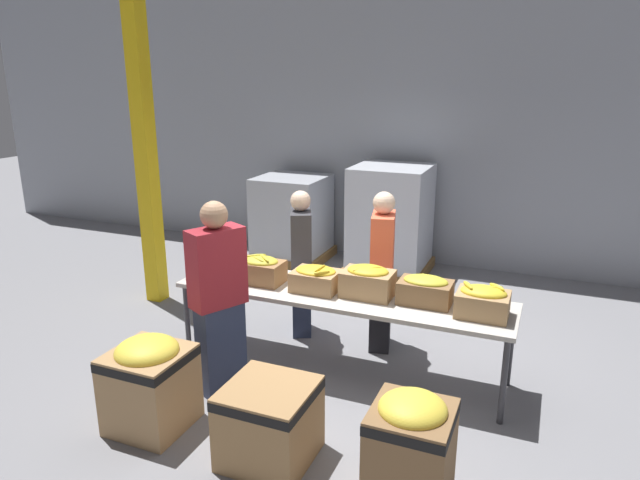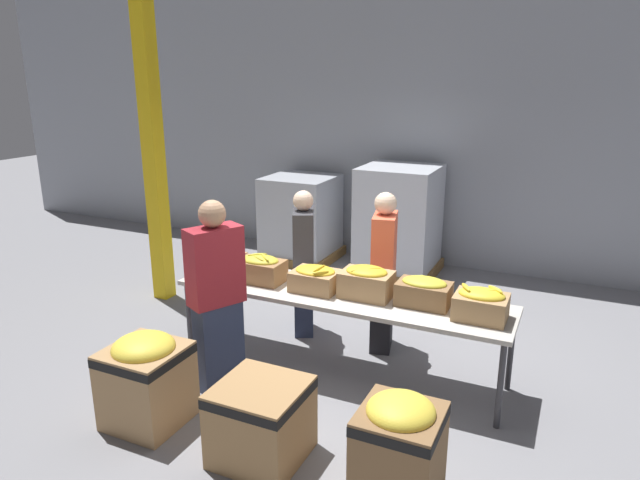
{
  "view_description": "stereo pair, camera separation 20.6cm",
  "coord_description": "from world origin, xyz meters",
  "views": [
    {
      "loc": [
        1.67,
        -4.5,
        2.68
      ],
      "look_at": [
        -0.25,
        0.1,
        1.21
      ],
      "focal_mm": 32.0,
      "sensor_mm": 36.0,
      "label": 1
    },
    {
      "loc": [
        1.86,
        -4.42,
        2.68
      ],
      "look_at": [
        -0.25,
        0.1,
        1.21
      ],
      "focal_mm": 32.0,
      "sensor_mm": 36.0,
      "label": 2
    }
  ],
  "objects": [
    {
      "name": "banana_box_3",
      "position": [
        0.24,
        0.02,
        0.92
      ],
      "size": [
        0.45,
        0.3,
        0.29
      ],
      "color": "tan",
      "rests_on": "sorting_table"
    },
    {
      "name": "pallet_stack_2",
      "position": [
        -1.83,
        2.83,
        0.61
      ],
      "size": [
        1.03,
        1.03,
        1.24
      ],
      "color": "olive",
      "rests_on": "ground_plane"
    },
    {
      "name": "volunteer_0",
      "position": [
        0.2,
        0.61,
        0.8
      ],
      "size": [
        0.31,
        0.47,
        1.6
      ],
      "rotation": [
        0.0,
        0.0,
        -1.34
      ],
      "color": "black",
      "rests_on": "ground_plane"
    },
    {
      "name": "banana_box_4",
      "position": [
        0.75,
        0.05,
        0.9
      ],
      "size": [
        0.45,
        0.29,
        0.25
      ],
      "color": "olive",
      "rests_on": "sorting_table"
    },
    {
      "name": "banana_box_2",
      "position": [
        -0.24,
        -0.03,
        0.89
      ],
      "size": [
        0.42,
        0.32,
        0.25
      ],
      "color": "tan",
      "rests_on": "sorting_table"
    },
    {
      "name": "pallet_stack_0",
      "position": [
        -0.34,
        2.82,
        0.73
      ],
      "size": [
        1.08,
        1.08,
        1.49
      ],
      "color": "olive",
      "rests_on": "ground_plane"
    },
    {
      "name": "wall_back",
      "position": [
        0.0,
        3.48,
        2.0
      ],
      "size": [
        16.0,
        0.08,
        4.0
      ],
      "color": "#9399A3",
      "rests_on": "ground_plane"
    },
    {
      "name": "banana_box_0",
      "position": [
        -1.28,
        -0.02,
        0.9
      ],
      "size": [
        0.44,
        0.33,
        0.27
      ],
      "color": "tan",
      "rests_on": "sorting_table"
    },
    {
      "name": "volunteer_2",
      "position": [
        -0.67,
        0.61,
        0.77
      ],
      "size": [
        0.36,
        0.46,
        1.54
      ],
      "rotation": [
        0.0,
        0.0,
        -1.13
      ],
      "color": "#2D3856",
      "rests_on": "ground_plane"
    },
    {
      "name": "donation_bin_2",
      "position": [
        1.0,
        -1.39,
        0.4
      ],
      "size": [
        0.52,
        0.52,
        0.75
      ],
      "color": "olive",
      "rests_on": "ground_plane"
    },
    {
      "name": "volunteer_1",
      "position": [
        -0.83,
        -0.73,
        0.84
      ],
      "size": [
        0.41,
        0.51,
        1.7
      ],
      "rotation": [
        0.0,
        0.0,
        1.11
      ],
      "color": "#2D3856",
      "rests_on": "ground_plane"
    },
    {
      "name": "ground_plane",
      "position": [
        0.0,
        0.0,
        0.0
      ],
      "size": [
        30.0,
        30.0,
        0.0
      ],
      "primitive_type": "plane",
      "color": "gray"
    },
    {
      "name": "banana_box_1",
      "position": [
        -0.81,
        -0.04,
        0.91
      ],
      "size": [
        0.45,
        0.28,
        0.27
      ],
      "color": "olive",
      "rests_on": "sorting_table"
    },
    {
      "name": "donation_bin_0",
      "position": [
        -1.06,
        -1.39,
        0.4
      ],
      "size": [
        0.57,
        0.57,
        0.75
      ],
      "color": "tan",
      "rests_on": "ground_plane"
    },
    {
      "name": "banana_box_5",
      "position": [
        1.24,
        -0.03,
        0.9
      ],
      "size": [
        0.42,
        0.32,
        0.28
      ],
      "color": "tan",
      "rests_on": "sorting_table"
    },
    {
      "name": "sorting_table",
      "position": [
        0.0,
        0.0,
        0.72
      ],
      "size": [
        3.07,
        0.74,
        0.77
      ],
      "color": "beige",
      "rests_on": "ground_plane"
    },
    {
      "name": "pallet_stack_1",
      "position": [
        -0.31,
        2.89,
        0.67
      ],
      "size": [
        0.93,
        0.93,
        1.36
      ],
      "color": "olive",
      "rests_on": "ground_plane"
    },
    {
      "name": "donation_bin_1",
      "position": [
        -0.02,
        -1.39,
        0.31
      ],
      "size": [
        0.61,
        0.61,
        0.58
      ],
      "color": "#A37A4C",
      "rests_on": "ground_plane"
    },
    {
      "name": "support_pillar",
      "position": [
        -2.7,
        0.77,
        2.0
      ],
      "size": [
        0.19,
        0.19,
        4.0
      ],
      "color": "yellow",
      "rests_on": "ground_plane"
    }
  ]
}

